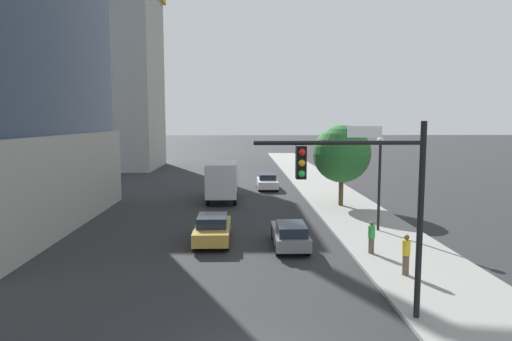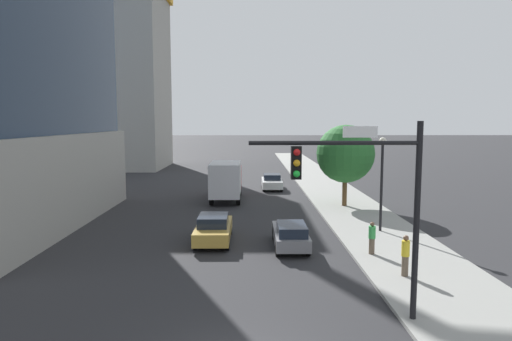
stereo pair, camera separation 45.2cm
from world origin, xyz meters
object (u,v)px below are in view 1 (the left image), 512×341
car_gold (213,229)px  car_gray (290,234)px  pedestrian_green_shirt (371,237)px  traffic_light_pole (369,187)px  construction_building (103,61)px  street_tree (342,154)px  box_truck (222,179)px  pedestrian_yellow_shirt (406,254)px  street_lamp (380,169)px  car_white (267,182)px

car_gold → car_gray: size_ratio=1.04×
car_gray → pedestrian_green_shirt: (3.87, -1.55, 0.23)m
car_gray → traffic_light_pole: bearing=-80.0°
construction_building → street_tree: size_ratio=5.96×
construction_building → box_truck: construction_building is taller
box_truck → car_gold: bearing=-90.0°
box_truck → pedestrian_yellow_shirt: (8.56, -19.04, -0.79)m
traffic_light_pole → street_tree: traffic_light_pole is taller
car_gray → box_truck: box_truck is taller
street_lamp → box_truck: bearing=131.1°
construction_building → car_gold: 46.12m
traffic_light_pole → car_gold: (-5.71, 10.13, -3.80)m
construction_building → box_truck: 34.93m
street_lamp → pedestrian_yellow_shirt: bearing=-98.8°
pedestrian_green_shirt → construction_building: bearing=120.7°
street_lamp → car_gray: (-5.64, -3.12, -3.08)m
pedestrian_yellow_shirt → pedestrian_green_shirt: pedestrian_yellow_shirt is taller
box_truck → street_lamp: bearing=-48.9°
box_truck → pedestrian_green_shirt: box_truck is taller
car_gray → car_white: size_ratio=1.02×
construction_building → pedestrian_yellow_shirt: bearing=-60.5°
pedestrian_yellow_shirt → construction_building: bearing=119.5°
street_tree → box_truck: (-9.31, 3.17, -2.32)m
traffic_light_pole → car_gold: 12.23m
car_gray → pedestrian_yellow_shirt: 6.47m
car_white → pedestrian_green_shirt: pedestrian_green_shirt is taller
construction_building → pedestrian_green_shirt: construction_building is taller
car_gray → car_white: 20.61m
street_lamp → pedestrian_yellow_shirt: 8.40m
construction_building → street_lamp: bearing=-54.5°
street_tree → car_white: bearing=118.6°
car_white → pedestrian_yellow_shirt: size_ratio=2.52×
car_white → pedestrian_green_shirt: size_ratio=2.76×
street_lamp → street_tree: size_ratio=0.89×
car_white → car_gold: bearing=-102.1°
construction_building → box_truck: bearing=-57.1°
pedestrian_yellow_shirt → car_gold: bearing=144.9°
car_gray → box_truck: bearing=106.1°
construction_building → car_gold: construction_building is taller
car_white → car_gray: bearing=-90.0°
construction_building → traffic_light_pole: bearing=-65.2°
street_lamp → car_gray: bearing=-151.0°
pedestrian_yellow_shirt → street_tree: bearing=87.3°
traffic_light_pole → box_truck: traffic_light_pole is taller
pedestrian_yellow_shirt → car_white: bearing=99.9°
traffic_light_pole → car_white: 29.73m
car_gold → car_gray: car_gold is taller
street_lamp → car_white: size_ratio=1.26×
traffic_light_pole → pedestrian_green_shirt: traffic_light_pole is taller
car_white → traffic_light_pole: bearing=-87.0°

